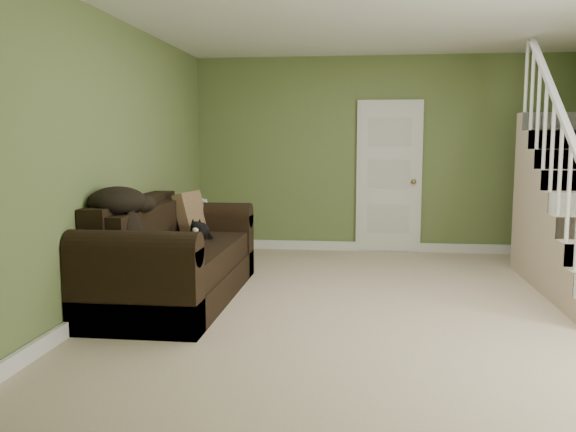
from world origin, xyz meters
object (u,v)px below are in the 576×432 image
(sofa, at_px, (171,261))
(cat, at_px, (199,231))
(side_table, at_px, (201,239))
(banana, at_px, (180,246))

(sofa, distance_m, cat, 0.46)
(sofa, distance_m, side_table, 1.73)
(cat, relative_size, banana, 2.68)
(side_table, xyz_separation_m, cat, (0.35, -1.37, 0.31))
(sofa, bearing_deg, banana, -48.22)
(sofa, relative_size, cat, 4.99)
(sofa, height_order, banana, sofa)
(sofa, height_order, cat, sofa)
(sofa, bearing_deg, side_table, 95.83)
(sofa, xyz_separation_m, side_table, (-0.18, 1.72, -0.07))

